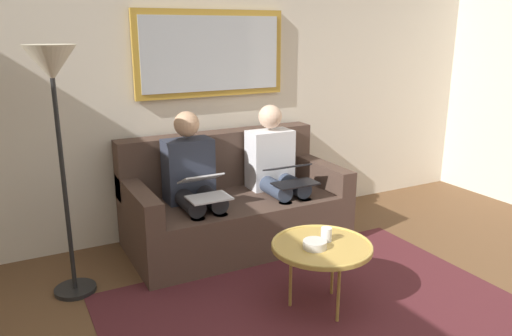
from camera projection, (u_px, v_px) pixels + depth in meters
name	position (u px, v px, depth m)	size (l,w,h in m)	color
wall_rear	(208.00, 83.00, 4.32)	(6.00, 0.12, 2.60)	beige
area_rug	(318.00, 312.00, 3.18)	(2.60, 1.80, 0.01)	#4C1E23
couch	(233.00, 206.00, 4.17)	(1.76, 0.90, 0.90)	#4C382D
framed_mirror	(211.00, 54.00, 4.17)	(1.33, 0.05, 0.72)	#B7892D
coffee_table	(322.00, 247.00, 3.13)	(0.64, 0.64, 0.45)	tan
cup	(326.00, 234.00, 3.17)	(0.07, 0.07, 0.09)	silver
bowl	(315.00, 244.00, 3.07)	(0.15, 0.15, 0.05)	beige
person_left	(276.00, 169.00, 4.20)	(0.38, 0.58, 1.14)	silver
laptop_black	(291.00, 174.00, 3.99)	(0.35, 0.33, 0.14)	black
person_right	(193.00, 181.00, 3.87)	(0.38, 0.58, 1.14)	#2D3342
laptop_silver	(204.00, 187.00, 3.67)	(0.30, 0.37, 0.16)	silver
standing_lamp	(54.00, 92.00, 3.06)	(0.32, 0.32, 1.66)	black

